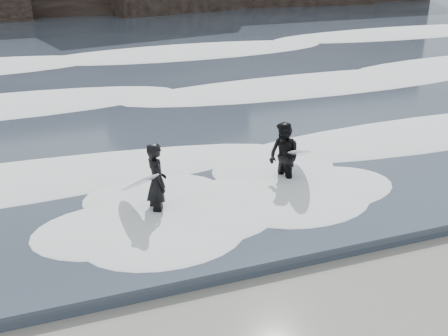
{
  "coord_description": "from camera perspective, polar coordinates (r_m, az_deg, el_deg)",
  "views": [
    {
      "loc": [
        -4.81,
        -5.66,
        6.35
      ],
      "look_at": [
        -0.29,
        6.33,
        1.0
      ],
      "focal_mm": 45.0,
      "sensor_mm": 36.0,
      "label": 1
    }
  ],
  "objects": [
    {
      "name": "surfer_left",
      "position": [
        13.18,
        -7.07,
        -1.51
      ],
      "size": [
        1.17,
        1.76,
        1.97
      ],
      "color": "black",
      "rests_on": "ground"
    },
    {
      "name": "sea",
      "position": [
        35.54,
        -12.82,
        12.05
      ],
      "size": [
        90.0,
        52.0,
        0.3
      ],
      "primitive_type": "cube",
      "color": "#2F3846",
      "rests_on": "ground"
    },
    {
      "name": "surfer_right",
      "position": [
        14.82,
        6.28,
        1.13
      ],
      "size": [
        1.58,
        2.23,
        1.88
      ],
      "color": "black",
      "rests_on": "ground"
    },
    {
      "name": "foam_near",
      "position": [
        16.54,
        -2.31,
        1.55
      ],
      "size": [
        60.0,
        3.2,
        0.2
      ],
      "primitive_type": "ellipsoid",
      "color": "white",
      "rests_on": "sea"
    },
    {
      "name": "foam_mid",
      "position": [
        22.97,
        -7.91,
        7.47
      ],
      "size": [
        60.0,
        4.0,
        0.24
      ],
      "primitive_type": "ellipsoid",
      "color": "white",
      "rests_on": "sea"
    },
    {
      "name": "foam_far",
      "position": [
        31.59,
        -11.75,
        11.42
      ],
      "size": [
        60.0,
        4.8,
        0.3
      ],
      "primitive_type": "ellipsoid",
      "color": "white",
      "rests_on": "sea"
    }
  ]
}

